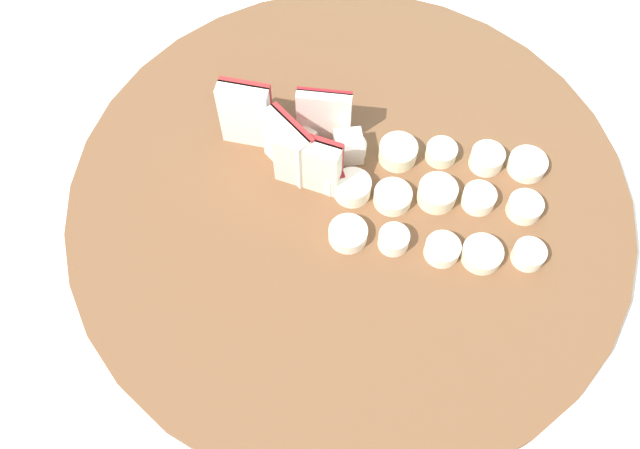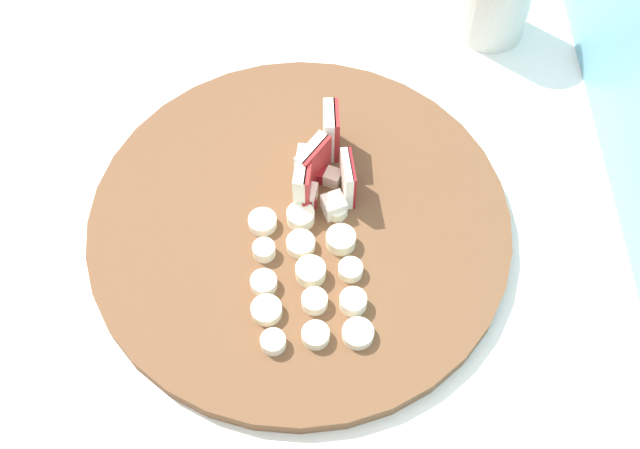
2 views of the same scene
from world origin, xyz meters
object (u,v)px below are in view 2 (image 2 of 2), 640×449
object	(u,v)px
apple_wedge_fan	(321,161)
apple_dice_pile	(320,195)
cutting_board	(300,224)
banana_slice_rows	(309,272)

from	to	relation	value
apple_wedge_fan	apple_dice_pile	distance (m)	0.03
cutting_board	apple_wedge_fan	xyz separation A→B (m)	(-0.05, 0.02, 0.04)
cutting_board	apple_dice_pile	bearing A→B (deg)	136.63
apple_dice_pile	banana_slice_rows	xyz separation A→B (m)	(0.09, -0.01, -0.00)
cutting_board	banana_slice_rows	distance (m)	0.07
cutting_board	apple_dice_pile	world-z (taller)	apple_dice_pile
apple_dice_pile	banana_slice_rows	world-z (taller)	apple_dice_pile
apple_dice_pile	cutting_board	bearing A→B (deg)	-43.37
cutting_board	banana_slice_rows	world-z (taller)	banana_slice_rows
apple_wedge_fan	banana_slice_rows	bearing A→B (deg)	-6.84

